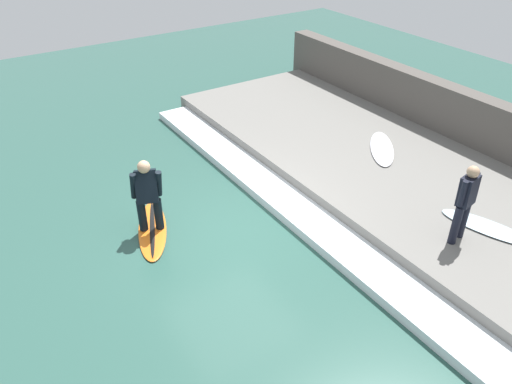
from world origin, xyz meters
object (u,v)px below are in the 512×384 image
Objects in this scene: surfer_waiting_near at (466,200)px; surfboard_spare at (382,148)px; surfboard_riding at (152,229)px; surfer_riding at (147,193)px; surfboard_waiting_near at (488,227)px.

surfer_waiting_near is 0.88× the size of surfboard_spare.
surfer_riding reaches higher than surfboard_riding.
surfboard_riding is 1.35× the size of surfer_riding.
surfboard_riding is 1.13× the size of surfboard_waiting_near.
surfer_riding is at bearing -153.43° from surfboard_riding.
surfer_waiting_near is at bearing -40.88° from surfer_riding.
surfer_riding reaches higher than surfboard_spare.
surfer_waiting_near is (4.32, -3.74, 0.35)m from surfer_riding.
surfboard_waiting_near is (5.08, -3.86, -0.48)m from surfer_riding.
surfer_riding is (-0.00, -0.00, 0.87)m from surfboard_riding.
surfer_waiting_near is at bearing -113.50° from surfboard_spare.
surfer_riding is 0.88× the size of surfboard_spare.
surfboard_waiting_near is 1.06× the size of surfboard_spare.
surfboard_riding is at bearing 174.88° from surfboard_spare.
surfer_riding is at bearing 174.88° from surfboard_spare.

